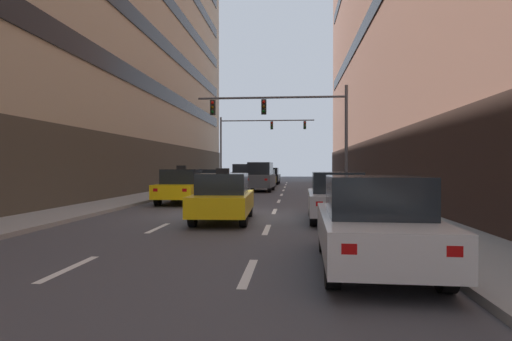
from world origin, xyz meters
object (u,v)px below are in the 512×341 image
car_driving_6 (270,176)px  traffic_signal_0 (293,119)px  taxi_driving_5 (223,198)px  car_parked_0 (374,223)px  taxi_driving_2 (182,186)px  car_driving_0 (241,174)px  car_driving_4 (261,177)px  car_parked_1 (336,197)px  car_driving_1 (207,182)px  traffic_signal_1 (252,135)px  taxi_driving_3 (266,178)px

car_driving_6 → traffic_signal_0: size_ratio=0.55×
taxi_driving_5 → car_parked_0: size_ratio=0.96×
taxi_driving_2 → car_driving_0: bearing=90.3°
car_driving_4 → car_parked_0: (3.91, -23.23, -0.24)m
car_parked_1 → car_driving_4: bearing=103.3°
car_driving_0 → car_parked_0: car_driving_0 is taller
car_driving_1 → car_driving_6: car_driving_6 is taller
car_driving_1 → car_parked_1: car_parked_1 is taller
car_parked_1 → traffic_signal_1: 30.68m
car_driving_0 → taxi_driving_2: car_driving_0 is taller
taxi_driving_2 → taxi_driving_3: (3.09, 16.86, -0.08)m
taxi_driving_2 → car_parked_0: size_ratio=1.01×
car_driving_4 → car_parked_1: (3.91, -16.53, -0.25)m
car_driving_1 → traffic_signal_0: (5.68, -3.53, 3.67)m
car_driving_1 → traffic_signal_0: traffic_signal_0 is taller
taxi_driving_2 → car_driving_1: bearing=91.0°
car_driving_0 → car_parked_1: bearing=-76.8°
taxi_driving_5 → car_driving_4: bearing=90.3°
taxi_driving_3 → taxi_driving_5: 23.51m
traffic_signal_0 → car_parked_1: bearing=-80.7°
taxi_driving_5 → car_driving_6: 29.01m
car_driving_4 → car_driving_6: (0.04, 11.99, -0.23)m
car_driving_1 → traffic_signal_1: size_ratio=0.45×
taxi_driving_5 → traffic_signal_0: size_ratio=0.52×
car_driving_4 → taxi_driving_5: bearing=-89.7°
taxi_driving_3 → traffic_signal_0: size_ratio=0.49×
taxi_driving_3 → car_parked_0: 29.99m
car_parked_1 → car_parked_0: bearing=-90.0°
car_parked_0 → traffic_signal_1: 37.22m
car_driving_0 → car_driving_1: 18.14m
car_driving_1 → taxi_driving_2: size_ratio=0.97×
taxi_driving_2 → taxi_driving_5: size_ratio=1.05×
car_parked_0 → traffic_signal_1: bearing=99.1°
car_driving_6 → traffic_signal_0: traffic_signal_0 is taller
car_driving_0 → taxi_driving_5: car_driving_0 is taller
taxi_driving_3 → car_parked_1: (3.96, -23.02, 0.06)m
car_driving_1 → car_driving_6: bearing=78.4°
car_parked_0 → car_driving_6: bearing=96.3°
taxi_driving_5 → car_parked_0: 7.30m
taxi_driving_2 → car_driving_6: (3.17, 22.36, -0.01)m
taxi_driving_2 → car_parked_1: bearing=-41.2°
taxi_driving_3 → car_driving_4: 6.50m
taxi_driving_3 → car_driving_6: size_ratio=0.90×
traffic_signal_0 → car_driving_1: bearing=148.1°
taxi_driving_2 → car_driving_6: size_ratio=1.00×
traffic_signal_0 → taxi_driving_3: bearing=100.1°
car_parked_1 → traffic_signal_0: (-1.48, 9.06, 3.67)m
taxi_driving_2 → car_driving_4: size_ratio=1.02×
taxi_driving_5 → traffic_signal_0: traffic_signal_0 is taller
car_driving_0 → traffic_signal_1: bearing=-34.5°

